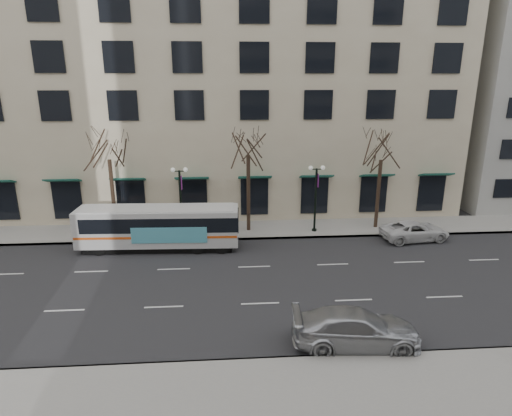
{
  "coord_description": "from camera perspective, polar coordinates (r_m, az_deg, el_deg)",
  "views": [
    {
      "loc": [
        -1.63,
        -22.24,
        11.27
      ],
      "look_at": [
        0.07,
        1.8,
        4.0
      ],
      "focal_mm": 30.0,
      "sensor_mm": 36.0,
      "label": 1
    }
  ],
  "objects": [
    {
      "name": "lamp_post_left",
      "position": [
        31.74,
        -9.99,
        1.31
      ],
      "size": [
        1.22,
        0.45,
        5.21
      ],
      "color": "black",
      "rests_on": "ground"
    },
    {
      "name": "ground",
      "position": [
        24.99,
        0.12,
        -10.03
      ],
      "size": [
        160.0,
        160.0,
        0.0
      ],
      "primitive_type": "plane",
      "color": "black",
      "rests_on": "ground"
    },
    {
      "name": "silver_car",
      "position": [
        19.93,
        13.2,
        -15.35
      ],
      "size": [
        5.78,
        2.71,
        1.63
      ],
      "primitive_type": "imported",
      "rotation": [
        0.0,
        0.0,
        1.49
      ],
      "color": "#B5B8BE",
      "rests_on": "ground"
    },
    {
      "name": "tree_far_right",
      "position": [
        33.5,
        16.46,
        7.78
      ],
      "size": [
        3.6,
        3.6,
        8.06
      ],
      "color": "black",
      "rests_on": "ground"
    },
    {
      "name": "tree_far_mid",
      "position": [
        31.39,
        -1.05,
        8.79
      ],
      "size": [
        3.6,
        3.6,
        8.55
      ],
      "color": "black",
      "rests_on": "ground"
    },
    {
      "name": "city_bus",
      "position": [
        30.01,
        -12.73,
        -2.4
      ],
      "size": [
        11.02,
        2.77,
        2.97
      ],
      "rotation": [
        0.0,
        0.0,
        -0.04
      ],
      "color": "silver",
      "rests_on": "ground"
    },
    {
      "name": "white_pickup",
      "position": [
        33.26,
        20.4,
        -2.86
      ],
      "size": [
        5.18,
        2.85,
        1.37
      ],
      "primitive_type": "imported",
      "rotation": [
        0.0,
        0.0,
        1.69
      ],
      "color": "silver",
      "rests_on": "ground"
    },
    {
      "name": "sidewalk_far",
      "position": [
        33.84,
        7.49,
        -2.68
      ],
      "size": [
        80.0,
        4.0,
        0.15
      ],
      "primitive_type": "cube",
      "color": "gray",
      "rests_on": "ground"
    },
    {
      "name": "tree_far_left",
      "position": [
        32.47,
        -19.13,
        7.78
      ],
      "size": [
        3.6,
        3.6,
        8.34
      ],
      "color": "black",
      "rests_on": "ground"
    },
    {
      "name": "building_hotel",
      "position": [
        43.25,
        -4.77,
        17.7
      ],
      "size": [
        40.0,
        20.0,
        24.0
      ],
      "primitive_type": "cube",
      "color": "#C3B495",
      "rests_on": "ground"
    },
    {
      "name": "lamp_post_right",
      "position": [
        32.25,
        7.97,
        1.66
      ],
      "size": [
        1.22,
        0.45,
        5.21
      ],
      "color": "black",
      "rests_on": "ground"
    }
  ]
}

